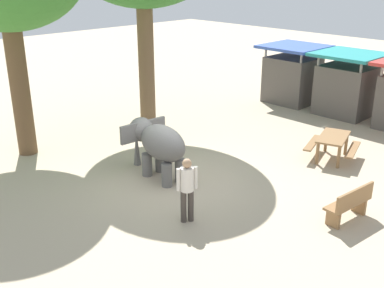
# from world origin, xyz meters

# --- Properties ---
(ground_plane) EXTENTS (60.00, 60.00, 0.00)m
(ground_plane) POSITION_xyz_m (0.00, 0.00, 0.00)
(ground_plane) COLOR #BAA88C
(elephant) EXTENTS (2.31, 1.55, 1.60)m
(elephant) POSITION_xyz_m (-0.42, -0.10, 1.02)
(elephant) COLOR slate
(elephant) RESTS_ON ground_plane
(person_handler) EXTENTS (0.32, 0.46, 1.62)m
(person_handler) POSITION_xyz_m (2.02, -1.28, 0.95)
(person_handler) COLOR #3F3833
(person_handler) RESTS_ON ground_plane
(wooden_bench) EXTENTS (0.55, 1.43, 0.88)m
(wooden_bench) POSITION_xyz_m (4.71, 1.50, 0.47)
(wooden_bench) COLOR olive
(wooden_bench) RESTS_ON ground_plane
(picnic_table_near) EXTENTS (1.88, 1.89, 0.78)m
(picnic_table_near) POSITION_xyz_m (2.46, 4.62, 0.59)
(picnic_table_near) COLOR olive
(picnic_table_near) RESTS_ON ground_plane
(market_stall_blue) EXTENTS (2.50, 2.50, 2.52)m
(market_stall_blue) POSITION_xyz_m (-2.26, 9.24, 1.14)
(market_stall_blue) COLOR #59514C
(market_stall_blue) RESTS_ON ground_plane
(market_stall_teal) EXTENTS (2.50, 2.50, 2.52)m
(market_stall_teal) POSITION_xyz_m (0.34, 9.24, 1.14)
(market_stall_teal) COLOR #59514C
(market_stall_teal) RESTS_ON ground_plane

